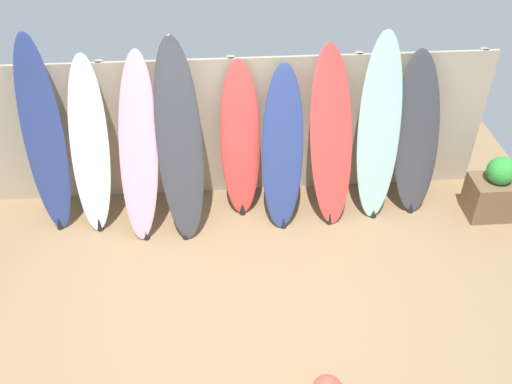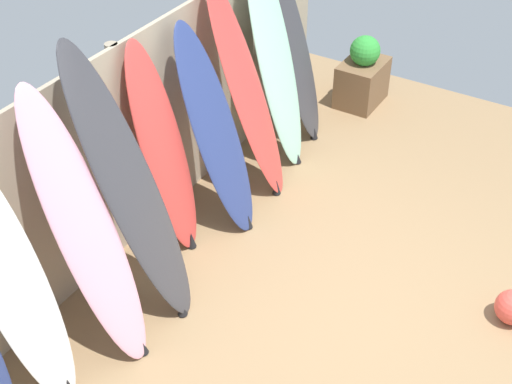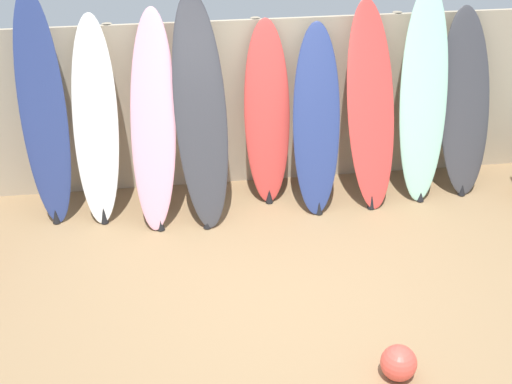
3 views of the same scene
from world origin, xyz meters
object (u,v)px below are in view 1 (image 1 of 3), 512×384
at_px(surfboard_white_1, 90,148).
at_px(surfboard_navy_5, 283,149).
at_px(planter_box, 495,191).
at_px(surfboard_pink_2, 139,149).
at_px(surfboard_red_6, 331,139).
at_px(surfboard_charcoal_8, 417,135).
at_px(surfboard_charcoal_3, 179,143).
at_px(surfboard_seafoam_7, 379,130).
at_px(surfboard_navy_0, 44,139).
at_px(surfboard_red_4, 240,141).

height_order(surfboard_white_1, surfboard_navy_5, surfboard_white_1).
distance_m(surfboard_navy_5, planter_box, 2.59).
relative_size(surfboard_pink_2, surfboard_red_6, 1.00).
relative_size(surfboard_white_1, surfboard_charcoal_8, 1.03).
xyz_separation_m(surfboard_charcoal_3, planter_box, (3.67, -0.18, -0.74)).
xyz_separation_m(surfboard_red_6, planter_box, (1.97, -0.27, -0.66)).
distance_m(surfboard_red_6, surfboard_seafoam_7, 0.56).
xyz_separation_m(surfboard_navy_0, surfboard_red_6, (3.18, -0.07, -0.11)).
bearing_deg(surfboard_navy_0, surfboard_red_4, 2.22).
bearing_deg(surfboard_red_4, surfboard_navy_0, -177.78).
relative_size(surfboard_navy_0, surfboard_white_1, 1.14).
relative_size(surfboard_red_4, surfboard_charcoal_8, 0.97).
height_order(surfboard_navy_0, surfboard_red_4, surfboard_navy_0).
xyz_separation_m(surfboard_pink_2, surfboard_red_4, (1.13, 0.22, -0.09)).
distance_m(surfboard_red_4, surfboard_red_6, 1.04).
xyz_separation_m(surfboard_red_6, surfboard_charcoal_8, (1.02, 0.09, -0.05)).
bearing_deg(surfboard_navy_0, surfboard_seafoam_7, -0.45).
bearing_deg(surfboard_pink_2, surfboard_navy_5, 1.20).
bearing_deg(surfboard_pink_2, planter_box, -2.80).
height_order(surfboard_red_4, surfboard_red_6, surfboard_red_6).
relative_size(surfboard_pink_2, surfboard_navy_5, 1.11).
bearing_deg(surfboard_charcoal_3, surfboard_red_6, 2.93).
xyz_separation_m(surfboard_navy_5, surfboard_seafoam_7, (1.11, 0.07, 0.17)).
relative_size(surfboard_charcoal_8, planter_box, 2.37).
xyz_separation_m(surfboard_seafoam_7, planter_box, (1.42, -0.31, -0.73)).
bearing_deg(surfboard_navy_0, surfboard_charcoal_8, 0.32).
distance_m(surfboard_pink_2, surfboard_navy_5, 1.60).
distance_m(surfboard_white_1, surfboard_charcoal_8, 3.73).
distance_m(surfboard_navy_0, surfboard_charcoal_8, 4.21).
bearing_deg(surfboard_red_4, surfboard_charcoal_8, -1.68).
xyz_separation_m(surfboard_red_4, surfboard_navy_5, (0.47, -0.19, -0.01)).
bearing_deg(surfboard_charcoal_8, surfboard_navy_5, -175.41).
distance_m(surfboard_navy_0, surfboard_red_4, 2.17).
xyz_separation_m(surfboard_charcoal_3, surfboard_navy_5, (1.15, 0.05, -0.18)).
height_order(surfboard_charcoal_3, surfboard_navy_5, surfboard_charcoal_3).
distance_m(surfboard_pink_2, planter_box, 4.18).
bearing_deg(surfboard_pink_2, surfboard_seafoam_7, 2.27).
height_order(surfboard_navy_0, surfboard_seafoam_7, surfboard_navy_0).
bearing_deg(surfboard_navy_5, surfboard_charcoal_8, 4.59).
height_order(surfboard_pink_2, planter_box, surfboard_pink_2).
relative_size(surfboard_white_1, surfboard_red_6, 0.98).
height_order(surfboard_pink_2, surfboard_red_4, surfboard_pink_2).
bearing_deg(planter_box, surfboard_navy_0, 176.24).
height_order(surfboard_pink_2, surfboard_charcoal_3, surfboard_charcoal_3).
bearing_deg(planter_box, surfboard_charcoal_8, 158.96).
relative_size(surfboard_charcoal_3, surfboard_charcoal_8, 1.14).
bearing_deg(surfboard_charcoal_8, surfboard_red_6, -174.85).
bearing_deg(surfboard_charcoal_8, surfboard_pink_2, -177.11).
bearing_deg(surfboard_red_6, surfboard_charcoal_8, 5.15).
relative_size(surfboard_navy_0, surfboard_charcoal_3, 1.03).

